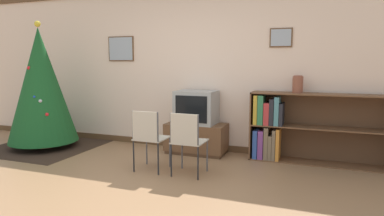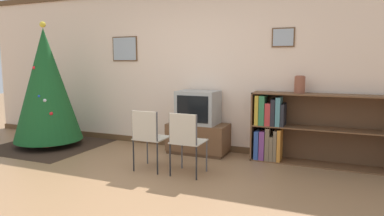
{
  "view_description": "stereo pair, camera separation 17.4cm",
  "coord_description": "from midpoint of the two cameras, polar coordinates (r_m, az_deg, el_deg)",
  "views": [
    {
      "loc": [
        1.97,
        -3.07,
        1.45
      ],
      "look_at": [
        0.35,
        1.22,
        0.83
      ],
      "focal_mm": 32.0,
      "sensor_mm": 36.0,
      "label": 1
    },
    {
      "loc": [
        2.13,
        -3.0,
        1.45
      ],
      "look_at": [
        0.35,
        1.22,
        0.83
      ],
      "focal_mm": 32.0,
      "sensor_mm": 36.0,
      "label": 2
    }
  ],
  "objects": [
    {
      "name": "ground_plane",
      "position": [
        3.94,
        -10.65,
        -14.02
      ],
      "size": [
        24.0,
        24.0,
        0.0
      ],
      "primitive_type": "plane",
      "color": "#936B47"
    },
    {
      "name": "wall_back",
      "position": [
        5.68,
        1.73,
        6.73
      ],
      "size": [
        9.06,
        0.11,
        2.7
      ],
      "color": "beige",
      "rests_on": "ground_plane"
    },
    {
      "name": "area_rug",
      "position": [
        6.45,
        -21.94,
        -5.8
      ],
      "size": [
        1.69,
        1.66,
        0.01
      ],
      "color": "#332319",
      "rests_on": "ground_plane"
    },
    {
      "name": "christmas_tree",
      "position": [
        6.3,
        -22.42,
        3.55
      ],
      "size": [
        1.13,
        1.13,
        2.1
      ],
      "color": "maroon",
      "rests_on": "area_rug"
    },
    {
      "name": "tv_console",
      "position": [
        5.47,
        1.94,
        -5.07
      ],
      "size": [
        0.94,
        0.49,
        0.48
      ],
      "color": "#4C311E",
      "rests_on": "ground_plane"
    },
    {
      "name": "television",
      "position": [
        5.38,
        1.95,
        0.11
      ],
      "size": [
        0.62,
        0.48,
        0.52
      ],
      "color": "#9E9E99",
      "rests_on": "tv_console"
    },
    {
      "name": "folding_chair_left",
      "position": [
        4.56,
        -6.18,
        -4.69
      ],
      "size": [
        0.4,
        0.4,
        0.82
      ],
      "color": "#BCB29E",
      "rests_on": "ground_plane"
    },
    {
      "name": "folding_chair_right",
      "position": [
        4.33,
        0.14,
        -5.32
      ],
      "size": [
        0.4,
        0.4,
        0.82
      ],
      "color": "#BCB29E",
      "rests_on": "ground_plane"
    },
    {
      "name": "bookshelf",
      "position": [
        5.16,
        18.08,
        -3.34
      ],
      "size": [
        2.01,
        0.36,
        1.01
      ],
      "color": "brown",
      "rests_on": "ground_plane"
    },
    {
      "name": "vase",
      "position": [
        5.1,
        18.45,
        3.78
      ],
      "size": [
        0.15,
        0.15,
        0.25
      ],
      "color": "brown",
      "rests_on": "bookshelf"
    }
  ]
}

